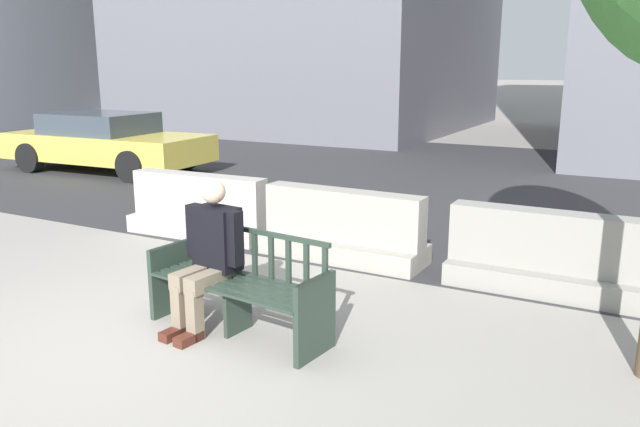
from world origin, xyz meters
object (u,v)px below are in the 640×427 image
seated_person (209,252)px  jersey_barrier_right (548,259)px  street_bench (239,288)px  jersey_barrier_left (199,210)px  car_taxi_near (106,142)px  jersey_barrier_centre (343,231)px

seated_person → jersey_barrier_right: (2.48, 2.34, -0.35)m
street_bench → jersey_barrier_right: 3.18m
jersey_barrier_left → car_taxi_near: 6.13m
jersey_barrier_centre → seated_person: bearing=-93.5°
street_bench → seated_person: seated_person is taller
jersey_barrier_right → car_taxi_near: bearing=161.3°
seated_person → jersey_barrier_left: bearing=130.8°
jersey_barrier_centre → jersey_barrier_left: bearing=178.7°
car_taxi_near → street_bench: bearing=-36.6°
seated_person → jersey_barrier_centre: (0.14, 2.34, -0.35)m
jersey_barrier_left → jersey_barrier_right: bearing=-0.6°
jersey_barrier_left → car_taxi_near: (-5.19, 3.24, 0.30)m
jersey_barrier_right → car_taxi_near: 10.28m
seated_person → jersey_barrier_centre: bearing=86.5°
jersey_barrier_right → jersey_barrier_centre: bearing=180.0°
street_bench → seated_person: size_ratio=1.32×
jersey_barrier_left → jersey_barrier_centre: bearing=-1.3°
jersey_barrier_left → car_taxi_near: size_ratio=0.44×
seated_person → car_taxi_near: (-7.25, 5.63, -0.05)m
street_bench → car_taxi_near: 9.40m
jersey_barrier_right → car_taxi_near: (-9.73, 3.29, 0.30)m
jersey_barrier_centre → jersey_barrier_right: (2.33, -0.00, 0.00)m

